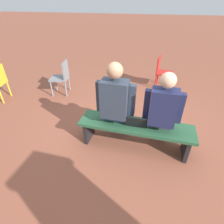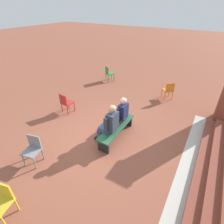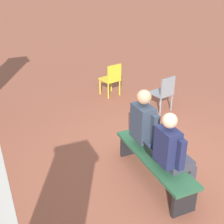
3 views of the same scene
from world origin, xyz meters
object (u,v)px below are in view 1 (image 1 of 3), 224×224
at_px(plastic_chair_near_bench_right, 62,76).
at_px(person_adult, 116,103).
at_px(plastic_chair_by_pillar, 162,70).
at_px(bench, 135,129).
at_px(person_student, 162,111).
at_px(laptop, 136,122).

bearing_deg(plastic_chair_near_bench_right, person_adult, 141.02).
bearing_deg(plastic_chair_by_pillar, bench, 82.57).
height_order(bench, person_student, person_student).
xyz_separation_m(bench, laptop, (-0.00, 0.01, 0.15)).
bearing_deg(laptop, bench, -75.19).
height_order(bench, plastic_chair_near_bench_right, plastic_chair_near_bench_right).
xyz_separation_m(person_adult, plastic_chair_by_pillar, (-0.67, -2.47, -0.27)).
xyz_separation_m(person_adult, plastic_chair_near_bench_right, (1.75, -1.41, -0.27)).
bearing_deg(plastic_chair_by_pillar, laptop, 82.68).
xyz_separation_m(bench, plastic_chair_by_pillar, (-0.33, -2.54, 0.13)).
relative_size(laptop, plastic_chair_near_bench_right, 0.38).
relative_size(person_student, plastic_chair_near_bench_right, 1.61).
bearing_deg(laptop, plastic_chair_by_pillar, -97.32).
distance_m(bench, plastic_chair_near_bench_right, 2.56).
relative_size(bench, person_student, 1.33).
xyz_separation_m(bench, person_student, (-0.36, -0.07, 0.37)).
distance_m(bench, plastic_chair_by_pillar, 2.57).
height_order(plastic_chair_by_pillar, plastic_chair_near_bench_right, same).
bearing_deg(person_adult, laptop, 166.17).
bearing_deg(person_adult, bench, 167.98).
relative_size(bench, person_adult, 1.27).
bearing_deg(bench, plastic_chair_by_pillar, -97.43).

